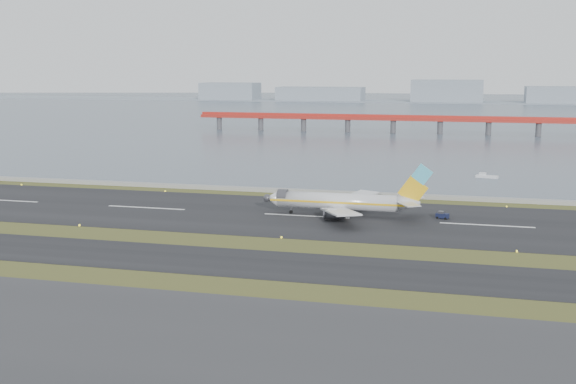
{
  "coord_description": "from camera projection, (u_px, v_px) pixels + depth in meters",
  "views": [
    {
      "loc": [
        36.06,
        -128.22,
        33.58
      ],
      "look_at": [
        -2.36,
        22.0,
        6.91
      ],
      "focal_mm": 45.0,
      "sensor_mm": 36.0,
      "label": 1
    }
  ],
  "objects": [
    {
      "name": "apron_strip",
      "position": [
        145.0,
        358.0,
        84.4
      ],
      "size": [
        1000.0,
        50.0,
        0.1
      ],
      "primitive_type": "cube",
      "color": "#313134",
      "rests_on": "ground"
    },
    {
      "name": "red_pier",
      "position": [
        440.0,
        120.0,
        369.5
      ],
      "size": [
        260.0,
        5.0,
        10.2
      ],
      "color": "#AF271E",
      "rests_on": "ground"
    },
    {
      "name": "ground",
      "position": [
        271.0,
        247.0,
        136.92
      ],
      "size": [
        1000.0,
        1000.0,
        0.0
      ],
      "primitive_type": "plane",
      "color": "#354719",
      "rests_on": "ground"
    },
    {
      "name": "pushback_tug",
      "position": [
        442.0,
        215.0,
        162.56
      ],
      "size": [
        3.07,
        2.26,
        1.76
      ],
      "rotation": [
        0.0,
        0.0,
        -0.28
      ],
      "color": "#131836",
      "rests_on": "ground"
    },
    {
      "name": "runway_strip",
      "position": [
        307.0,
        216.0,
        165.55
      ],
      "size": [
        1000.0,
        45.0,
        0.1
      ],
      "primitive_type": "cube",
      "color": "black",
      "rests_on": "ground"
    },
    {
      "name": "bay_water",
      "position": [
        426.0,
        111.0,
        576.12
      ],
      "size": [
        1400.0,
        800.0,
        1.3
      ],
      "primitive_type": "cube",
      "color": "#42525F",
      "rests_on": "ground"
    },
    {
      "name": "taxiway_strip",
      "position": [
        253.0,
        263.0,
        125.45
      ],
      "size": [
        1000.0,
        18.0,
        0.1
      ],
      "primitive_type": "cube",
      "color": "black",
      "rests_on": "ground"
    },
    {
      "name": "seawall",
      "position": [
        331.0,
        193.0,
        194.12
      ],
      "size": [
        1000.0,
        2.5,
        1.0
      ],
      "primitive_type": "cube",
      "color": "gray",
      "rests_on": "ground"
    },
    {
      "name": "workboat_near",
      "position": [
        486.0,
        176.0,
        223.35
      ],
      "size": [
        7.01,
        3.74,
        1.63
      ],
      "rotation": [
        0.0,
        0.0,
        -0.26
      ],
      "color": "silver",
      "rests_on": "ground"
    },
    {
      "name": "far_shoreline",
      "position": [
        451.0,
        96.0,
        724.54
      ],
      "size": [
        1400.0,
        80.0,
        60.5
      ],
      "color": "#86929E",
      "rests_on": "ground"
    },
    {
      "name": "airliner",
      "position": [
        344.0,
        202.0,
        164.86
      ],
      "size": [
        38.52,
        32.89,
        12.8
      ],
      "color": "silver",
      "rests_on": "ground"
    }
  ]
}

